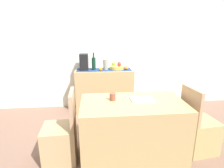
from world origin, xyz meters
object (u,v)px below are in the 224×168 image
dining_table (132,129)px  chair_near_window (61,140)px  wine_bottle (94,63)px  coffee_maker (84,62)px  fruit_bowl (117,68)px  ceramic_vase (106,65)px  sideboard_console (104,90)px  coffee_cup (113,97)px  chair_by_corner (198,133)px  open_book (142,100)px

dining_table → chair_near_window: (-0.90, 0.00, -0.10)m
wine_bottle → coffee_maker: (-0.19, 0.00, 0.03)m
fruit_bowl → ceramic_vase: ceramic_vase is taller
coffee_maker → sideboard_console: bearing=0.0°
sideboard_console → fruit_bowl: size_ratio=4.03×
ceramic_vase → sideboard_console: bearing=180.0°
coffee_cup → wine_bottle: bearing=99.0°
fruit_bowl → coffee_cup: bearing=-99.2°
sideboard_console → dining_table: size_ratio=0.88×
chair_by_corner → sideboard_console: bearing=128.2°
coffee_maker → coffee_cup: (0.41, -1.39, -0.21)m
dining_table → wine_bottle: bearing=107.4°
fruit_bowl → dining_table: fruit_bowl is taller
coffee_cup → fruit_bowl: bearing=80.8°
fruit_bowl → dining_table: bearing=-89.3°
fruit_bowl → ceramic_vase: size_ratio=1.36×
fruit_bowl → chair_by_corner: size_ratio=0.31×
wine_bottle → coffee_maker: 0.19m
sideboard_console → coffee_cup: 1.44m
ceramic_vase → dining_table: ceramic_vase is taller
ceramic_vase → open_book: size_ratio=0.73×
wine_bottle → chair_near_window: size_ratio=0.37×
chair_near_window → chair_by_corner: same height
sideboard_console → open_book: bearing=-74.7°
coffee_maker → wine_bottle: bearing=0.0°
coffee_maker → chair_by_corner: 2.27m
ceramic_vase → chair_near_window: (-0.67, -1.48, -0.67)m
dining_table → open_book: 0.40m
sideboard_console → dining_table: sideboard_console is taller
ceramic_vase → open_book: bearing=-75.9°
open_book → chair_near_window: bearing=-177.9°
ceramic_vase → open_book: ceramic_vase is taller
fruit_bowl → coffee_maker: coffee_maker is taller
chair_near_window → chair_by_corner: 1.80m
dining_table → coffee_cup: size_ratio=14.22×
coffee_cup → chair_near_window: chair_near_window is taller
fruit_bowl → chair_by_corner: bearing=-58.3°
coffee_maker → ceramic_vase: (0.42, 0.00, -0.06)m
sideboard_console → dining_table: 1.51m
coffee_maker → open_book: size_ratio=1.13×
coffee_maker → chair_by_corner: size_ratio=0.35×
dining_table → chair_near_window: chair_near_window is taller
open_book → coffee_cup: 0.37m
fruit_bowl → open_book: 1.44m
wine_bottle → open_book: wine_bottle is taller
coffee_maker → open_book: bearing=-61.5°
dining_table → open_book: open_book is taller
coffee_maker → chair_near_window: coffee_maker is taller
sideboard_console → ceramic_vase: ceramic_vase is taller
wine_bottle → chair_by_corner: wine_bottle is taller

